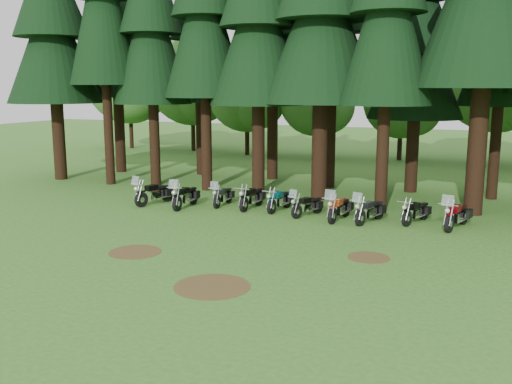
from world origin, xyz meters
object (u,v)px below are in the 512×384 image
motorcycle_0 (154,194)px  motorcycle_1 (185,197)px  motorcycle_7 (370,211)px  motorcycle_3 (252,198)px  motorcycle_5 (307,206)px  motorcycle_8 (416,213)px  motorcycle_9 (457,216)px  motorcycle_2 (223,196)px  motorcycle_4 (280,201)px  motorcycle_6 (339,209)px

motorcycle_0 → motorcycle_1: motorcycle_0 is taller
motorcycle_7 → motorcycle_0: bearing=-161.0°
motorcycle_3 → motorcycle_5: motorcycle_5 is taller
motorcycle_0 → motorcycle_8: size_ratio=1.16×
motorcycle_7 → motorcycle_9: bearing=23.4°
motorcycle_2 → motorcycle_5: motorcycle_2 is taller
motorcycle_3 → motorcycle_4: size_ratio=1.05×
motorcycle_1 → motorcycle_3: 3.10m
motorcycle_1 → motorcycle_6: bearing=-0.3°
motorcycle_2 → motorcycle_5: bearing=-10.3°
motorcycle_6 → motorcycle_4: bearing=172.0°
motorcycle_0 → motorcycle_6: 9.00m
motorcycle_5 → motorcycle_7: motorcycle_7 is taller
motorcycle_4 → motorcycle_7: (4.25, -0.68, 0.02)m
motorcycle_1 → motorcycle_9: motorcycle_9 is taller
motorcycle_3 → motorcycle_5: size_ratio=1.15×
motorcycle_0 → motorcycle_4: size_ratio=1.08×
motorcycle_2 → motorcycle_8: bearing=-3.4°
motorcycle_2 → motorcycle_9: size_ratio=0.86×
motorcycle_2 → motorcycle_7: (7.13, -0.70, 0.04)m
motorcycle_3 → motorcycle_8: motorcycle_3 is taller
motorcycle_0 → motorcycle_3: size_ratio=1.03×
motorcycle_1 → motorcycle_6: 7.26m
motorcycle_4 → motorcycle_8: (6.02, -0.01, -0.01)m
motorcycle_1 → motorcycle_4: size_ratio=1.09×
motorcycle_4 → motorcycle_5: motorcycle_5 is taller
motorcycle_3 → motorcycle_4: motorcycle_3 is taller
motorcycle_5 → motorcycle_3: bearing=-168.2°
motorcycle_7 → motorcycle_6: bearing=-160.3°
motorcycle_2 → motorcycle_9: bearing=-5.0°
motorcycle_0 → motorcycle_6: motorcycle_0 is taller
motorcycle_6 → motorcycle_2: bearing=178.6°
motorcycle_3 → motorcycle_9: (9.00, -0.25, 0.03)m
motorcycle_4 → motorcycle_5: size_ratio=1.09×
motorcycle_3 → motorcycle_8: bearing=2.0°
motorcycle_0 → motorcycle_5: (7.50, 0.48, -0.07)m
motorcycle_4 → motorcycle_5: (1.48, -0.52, -0.02)m
motorcycle_4 → motorcycle_0: bearing=-164.1°
motorcycle_2 → motorcycle_7: bearing=-8.7°
motorcycle_1 → motorcycle_3: bearing=16.3°
motorcycle_3 → motorcycle_0: bearing=-166.9°
motorcycle_6 → motorcycle_9: 4.69m
motorcycle_0 → motorcycle_6: size_ratio=1.01×
motorcycle_4 → motorcycle_5: 1.57m
motorcycle_1 → motorcycle_5: (5.76, 0.57, -0.07)m
motorcycle_7 → motorcycle_8: bearing=37.7°
motorcycle_1 → motorcycle_7: 8.54m
motorcycle_9 → motorcycle_4: bearing=-167.3°
motorcycle_2 → motorcycle_9: motorcycle_9 is taller
motorcycle_5 → motorcycle_6: 1.50m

